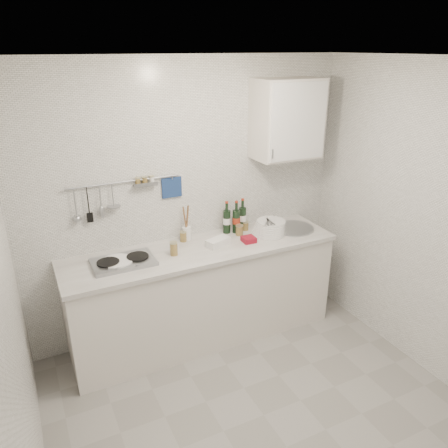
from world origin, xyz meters
name	(u,v)px	position (x,y,z in m)	size (l,w,h in m)	color
floor	(264,415)	(0.00, 0.00, 0.00)	(3.00, 3.00, 0.00)	gray
ceiling	(280,57)	(0.00, 0.00, 2.50)	(3.00, 3.00, 0.00)	silver
back_wall	(189,202)	(0.00, 1.40, 1.25)	(3.00, 0.02, 2.50)	silver
wall_left	(13,329)	(-1.50, 0.00, 1.25)	(0.02, 2.80, 2.50)	silver
wall_right	(435,227)	(1.50, 0.00, 1.25)	(0.02, 2.80, 2.50)	silver
counter	(204,295)	(0.01, 1.10, 0.43)	(2.44, 0.64, 0.96)	silver
wall_rail	(123,193)	(-0.60, 1.37, 1.43)	(0.98, 0.09, 0.34)	#93969B
wall_cabinet	(287,119)	(0.90, 1.22, 1.95)	(0.60, 0.38, 0.70)	silver
plate_stack_hob	(116,263)	(-0.76, 1.10, 0.94)	(0.27, 0.27, 0.04)	#4768A2
plate_stack_sink	(270,228)	(0.69, 1.11, 0.98)	(0.34, 0.32, 0.12)	white
wine_bottles	(235,216)	(0.42, 1.29, 1.07)	(0.24, 0.11, 0.31)	black
butter_dish	(218,242)	(0.14, 1.08, 0.95)	(0.22, 0.11, 0.06)	white
strawberry_punnet	(249,239)	(0.42, 1.02, 0.94)	(0.11, 0.11, 0.05)	maroon
utensil_crock	(187,231)	(-0.06, 1.32, 1.00)	(0.08, 0.08, 0.33)	white
jar_a	(183,236)	(-0.10, 1.29, 0.97)	(0.06, 0.06, 0.10)	olive
jar_b	(245,226)	(0.52, 1.28, 0.96)	(0.06, 0.06, 0.09)	olive
jar_c	(239,230)	(0.42, 1.20, 0.97)	(0.07, 0.07, 0.10)	olive
jar_d	(174,248)	(-0.28, 1.07, 0.98)	(0.07, 0.07, 0.12)	olive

